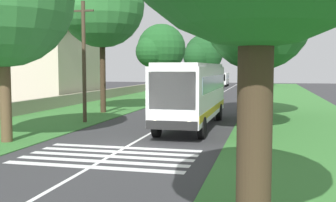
{
  "coord_description": "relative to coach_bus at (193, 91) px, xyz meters",
  "views": [
    {
      "loc": [
        -16.67,
        -5.97,
        3.49
      ],
      "look_at": [
        5.96,
        -0.54,
        1.6
      ],
      "focal_mm": 43.83,
      "sensor_mm": 36.0,
      "label": 1
    }
  ],
  "objects": [
    {
      "name": "roadside_building",
      "position": [
        15.02,
        18.12,
        1.9
      ],
      "size": [
        10.4,
        8.56,
        7.98
      ],
      "color": "beige",
      "rests_on": "ground"
    },
    {
      "name": "trailing_minibus_0",
      "position": [
        53.52,
        3.9,
        -0.6
      ],
      "size": [
        6.0,
        2.14,
        2.53
      ],
      "color": "silver",
      "rests_on": "ground"
    },
    {
      "name": "trailing_car_2",
      "position": [
        35.98,
        3.86,
        -1.48
      ],
      "size": [
        4.3,
        1.78,
        1.43
      ],
      "color": "#B21E1E",
      "rests_on": "ground"
    },
    {
      "name": "ground",
      "position": [
        -6.99,
        1.8,
        -2.15
      ],
      "size": [
        160.0,
        160.0,
        0.0
      ],
      "primitive_type": "plane",
      "color": "#333335"
    },
    {
      "name": "grass_verge_left",
      "position": [
        8.01,
        10.0,
        -2.13
      ],
      "size": [
        120.0,
        8.0,
        0.04
      ],
      "primitive_type": "cube",
      "color": "#387533",
      "rests_on": "ground"
    },
    {
      "name": "coach_bus",
      "position": [
        0.0,
        0.0,
        0.0
      ],
      "size": [
        11.16,
        2.62,
        3.73
      ],
      "color": "white",
      "rests_on": "ground"
    },
    {
      "name": "trailing_car_0",
      "position": [
        18.55,
        3.72,
        -1.48
      ],
      "size": [
        4.3,
        1.78,
        1.43
      ],
      "color": "#B7A893",
      "rests_on": "ground"
    },
    {
      "name": "roadside_wall",
      "position": [
        13.01,
        13.4,
        -1.6
      ],
      "size": [
        70.0,
        0.4,
        1.01
      ],
      "primitive_type": "cube",
      "color": "#9E937F",
      "rests_on": "grass_verge_left"
    },
    {
      "name": "trailing_car_1",
      "position": [
        28.38,
        3.52,
        -1.48
      ],
      "size": [
        4.3,
        1.78,
        1.43
      ],
      "color": "gray",
      "rests_on": "ground"
    },
    {
      "name": "roadside_tree_left_0",
      "position": [
        -6.87,
        7.74,
        4.46
      ],
      "size": [
        7.28,
        6.5,
        9.96
      ],
      "color": "brown",
      "rests_on": "grass_verge_left"
    },
    {
      "name": "grass_verge_right",
      "position": [
        8.01,
        -6.4,
        -2.13
      ],
      "size": [
        120.0,
        8.0,
        0.04
      ],
      "primitive_type": "cube",
      "color": "#387533",
      "rests_on": "ground"
    },
    {
      "name": "utility_pole",
      "position": [
        0.29,
        7.02,
        1.83
      ],
      "size": [
        0.24,
        1.4,
        7.59
      ],
      "color": "#473828",
      "rests_on": "grass_verge_left"
    },
    {
      "name": "zebra_crossing",
      "position": [
        -8.68,
        1.8,
        -2.14
      ],
      "size": [
        4.05,
        6.8,
        0.01
      ],
      "color": "silver",
      "rests_on": "ground"
    },
    {
      "name": "roadside_tree_right_2",
      "position": [
        55.31,
        -3.62,
        3.67
      ],
      "size": [
        6.46,
        5.57,
        8.71
      ],
      "color": "#4C3826",
      "rests_on": "grass_verge_right"
    },
    {
      "name": "roadside_tree_right_1",
      "position": [
        5.88,
        -3.4,
        4.62
      ],
      "size": [
        8.75,
        7.36,
        10.6
      ],
      "color": "#4C3826",
      "rests_on": "grass_verge_right"
    },
    {
      "name": "roadside_tree_left_2",
      "position": [
        5.98,
        8.22,
        5.97
      ],
      "size": [
        7.15,
        6.47,
        11.45
      ],
      "color": "#3D2D1E",
      "rests_on": "grass_verge_left"
    },
    {
      "name": "centre_line",
      "position": [
        8.01,
        1.8,
        -2.14
      ],
      "size": [
        110.0,
        0.16,
        0.01
      ],
      "primitive_type": "cube",
      "color": "silver",
      "rests_on": "ground"
    },
    {
      "name": "roadside_tree_left_3",
      "position": [
        24.7,
        8.33,
        3.51
      ],
      "size": [
        7.19,
        5.82,
        8.71
      ],
      "color": "#4C3826",
      "rests_on": "grass_verge_left"
    },
    {
      "name": "trailing_car_3",
      "position": [
        43.14,
        3.54,
        -1.48
      ],
      "size": [
        4.3,
        1.78,
        1.43
      ],
      "color": "silver",
      "rests_on": "ground"
    },
    {
      "name": "roadside_tree_left_1",
      "position": [
        56.2,
        7.99,
        3.9
      ],
      "size": [
        9.22,
        7.44,
        9.95
      ],
      "color": "#3D2D1E",
      "rests_on": "grass_verge_left"
    }
  ]
}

